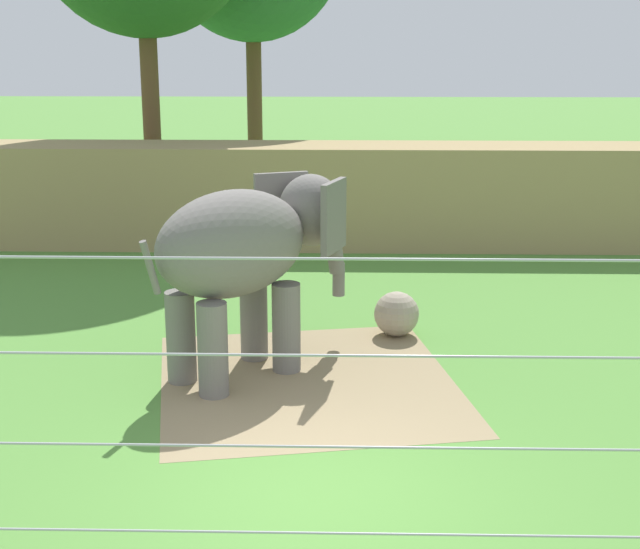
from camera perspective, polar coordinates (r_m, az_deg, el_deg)
ground_plane at (r=10.25m, az=-0.56°, el=-13.42°), size 120.00×120.00×0.00m
dirt_patch at (r=13.19m, az=-0.79°, el=-6.67°), size 4.90×5.21×0.01m
embankment_wall at (r=21.22m, az=0.53°, el=4.96°), size 36.00×1.80×2.33m
elephant at (r=13.10m, az=-4.50°, el=1.59°), size 3.11×3.16×2.79m
enrichment_ball at (r=15.05m, az=4.79°, el=-2.46°), size 0.74×0.74×0.74m
cable_fence at (r=6.73m, az=-1.50°, el=-12.47°), size 9.08×0.22×3.54m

